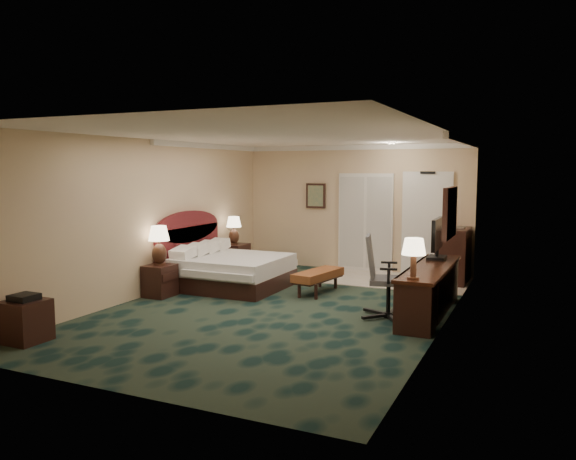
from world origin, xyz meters
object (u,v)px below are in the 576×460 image
at_px(desk, 430,291).
at_px(tv, 437,239).
at_px(bed, 233,272).
at_px(nightstand_near, 160,281).
at_px(side_table, 25,321).
at_px(desk_chair, 389,277).
at_px(nightstand_far, 235,258).
at_px(bed_bench, 318,282).
at_px(lamp_far, 234,230).
at_px(minibar, 453,255).
at_px(lamp_near, 159,245).

relative_size(desk, tv, 2.98).
xyz_separation_m(bed, nightstand_near, (-0.79, -1.14, -0.02)).
distance_m(side_table, desk_chair, 4.97).
xyz_separation_m(side_table, tv, (4.40, 4.22, 0.80)).
height_order(nightstand_far, bed_bench, nightstand_far).
distance_m(tv, desk_chair, 1.35).
xyz_separation_m(lamp_far, minibar, (4.40, 0.84, -0.37)).
relative_size(tv, minibar, 0.81).
xyz_separation_m(bed_bench, desk_chair, (1.56, -1.14, 0.41)).
bearing_deg(lamp_near, lamp_far, 88.88).
distance_m(nightstand_far, tv, 4.62).
height_order(nightstand_near, side_table, nightstand_near).
height_order(tv, minibar, tv).
relative_size(bed_bench, desk, 0.46).
relative_size(bed, desk_chair, 1.52).
bearing_deg(desk, lamp_near, -171.62).
distance_m(nightstand_near, lamp_far, 2.58).
bearing_deg(desk, minibar, 90.73).
bearing_deg(desk, lamp_far, 157.66).
height_order(nightstand_near, bed_bench, nightstand_near).
height_order(bed, nightstand_far, nightstand_far).
bearing_deg(nightstand_near, nightstand_far, 89.51).
bearing_deg(lamp_far, minibar, 10.76).
distance_m(bed, desk, 3.70).
height_order(bed, minibar, minibar).
height_order(bed_bench, desk_chair, desk_chair).
bearing_deg(side_table, lamp_near, 91.05).
relative_size(desk, desk_chair, 2.08).
distance_m(desk, minibar, 2.66).
bearing_deg(minibar, desk, -89.27).
xyz_separation_m(nightstand_far, bed_bench, (2.37, -1.18, -0.10)).
xyz_separation_m(bed, side_table, (-0.75, -3.94, -0.03)).
bearing_deg(tv, nightstand_near, -163.52).
xyz_separation_m(bed_bench, tv, (2.04, 0.04, 0.87)).
bearing_deg(bed_bench, lamp_far, 164.44).
distance_m(tv, minibar, 1.99).
bearing_deg(nightstand_far, bed, -61.56).
height_order(side_table, desk_chair, desk_chair).
bearing_deg(bed_bench, desk, -8.79).
distance_m(nightstand_near, desk_chair, 3.97).
relative_size(lamp_far, minibar, 0.56).
xyz_separation_m(nightstand_near, desk_chair, (3.95, 0.24, 0.34)).
bearing_deg(minibar, tv, -89.93).
relative_size(lamp_near, lamp_far, 1.14).
distance_m(lamp_near, bed_bench, 2.85).
distance_m(nightstand_far, bed_bench, 2.65).
height_order(side_table, tv, tv).
bearing_deg(lamp_far, side_table, -89.96).
relative_size(lamp_near, desk_chair, 0.55).
bearing_deg(desk_chair, nightstand_far, 136.08).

